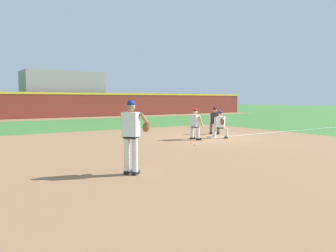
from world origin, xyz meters
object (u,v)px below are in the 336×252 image
baserunner (195,123)px  first_baseman (220,123)px  baseball (195,144)px  umpire (215,119)px  pitcher (132,132)px  first_base_bag (212,137)px

baserunner → first_baseman: bearing=-9.0°
baseball → baserunner: (1.17, 1.47, 0.76)m
first_baseman → umpire: size_ratio=0.92×
pitcher → umpire: 10.13m
umpire → pitcher: bearing=-143.5°
baseball → pitcher: bearing=-144.8°
first_base_bag → umpire: size_ratio=0.26×
baseball → pitcher: 5.66m
baseball → baserunner: size_ratio=0.05×
baseball → umpire: size_ratio=0.05×
baseball → baserunner: 2.02m
first_base_bag → first_baseman: size_ratio=0.28×
first_base_bag → first_baseman: first_baseman is taller
pitcher → first_base_bag: bearing=34.8°
pitcher → first_baseman: 8.39m
first_base_bag → baseball: (-2.28, -1.55, -0.01)m
umpire → first_baseman: bearing=-123.6°
pitcher → baserunner: pitcher is taller
pitcher → baserunner: bearing=39.3°
pitcher → first_baseman: pitcher is taller
pitcher → baserunner: 7.40m
first_base_bag → umpire: (1.30, 1.26, 0.75)m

